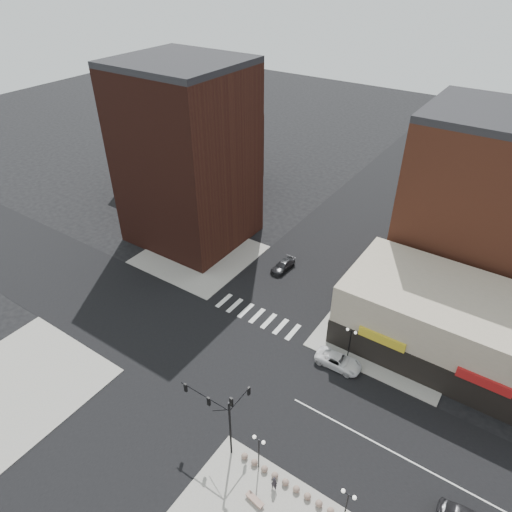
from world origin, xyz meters
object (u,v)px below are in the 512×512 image
Objects in this scene: dark_sedan_north at (283,266)px; pedestrian at (274,483)px; white_suv at (338,361)px; stone_bench at (255,500)px; street_lamp_ne at (351,337)px; street_lamp_se_b at (348,500)px; traffic_signal at (223,410)px; street_lamp_se_a at (259,446)px.

pedestrian reaches higher than dark_sedan_north.
white_suv is 2.85× the size of stone_bench.
dark_sedan_north is 31.16m from pedestrian.
street_lamp_ne reaches higher than dark_sedan_north.
street_lamp_se_b is at bearing -46.85° from dark_sedan_north.
traffic_signal is at bearing 161.63° from white_suv.
street_lamp_se_b reaches higher than dark_sedan_north.
traffic_signal is at bearing -106.75° from street_lamp_ne.
street_lamp_se_b is 1.00× the size of street_lamp_ne.
street_lamp_se_b is at bearing -66.37° from street_lamp_ne.
white_suv is at bearing -35.91° from dark_sedan_north.
traffic_signal is at bearing -13.96° from pedestrian.
street_lamp_ne is 2.71× the size of pedestrian.
traffic_signal is 4.12m from street_lamp_se_a.
street_lamp_se_a is 4.20m from stone_bench.
stone_bench is at bearing -178.81° from white_suv.
dark_sedan_north is (-13.49, 26.19, -2.66)m from street_lamp_se_a.
dark_sedan_north is at bearing 127.05° from stone_bench.
traffic_signal is 16.62m from street_lamp_ne.
street_lamp_se_a is at bearing -93.58° from street_lamp_ne.
street_lamp_ne is at bearing -90.86° from pedestrian.
pedestrian is 0.87× the size of stone_bench.
street_lamp_se_b is 6.45m from pedestrian.
traffic_signal is 1.55× the size of white_suv.
stone_bench is at bearing 65.09° from pedestrian.
traffic_signal is 11.88m from street_lamp_se_b.
pedestrian is at bearing -21.23° from street_lamp_se_a.
street_lamp_se_b and street_lamp_ne have the same top height.
street_lamp_ne is at bearing -31.33° from dark_sedan_north.
street_lamp_ne is at bearing 113.63° from street_lamp_se_b.
stone_bench is (5.15, -2.81, -4.63)m from traffic_signal.
street_lamp_se_a reaches higher than dark_sedan_north.
white_suv is at bearing 87.66° from street_lamp_se_a.
street_lamp_se_a is 29.58m from dark_sedan_north.
white_suv is 3.27× the size of pedestrian.
street_lamp_se_a is 0.96× the size of dark_sedan_north.
street_lamp_ne is 17.92m from dark_sedan_north.
street_lamp_se_a is 1.00× the size of street_lamp_se_b.
street_lamp_se_a is at bearing 127.41° from stone_bench.
street_lamp_se_a is 2.36× the size of stone_bench.
traffic_signal reaches higher than street_lamp_ne.
traffic_signal is at bearing 179.18° from street_lamp_se_b.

